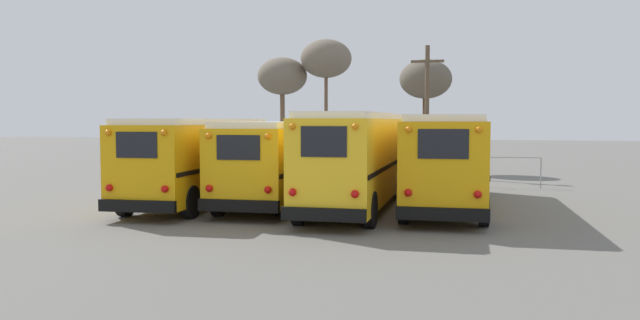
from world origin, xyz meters
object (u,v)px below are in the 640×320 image
(utility_pole, at_px, (427,108))
(bare_tree_1, at_px, (326,59))
(school_bus_2, at_px, (358,156))
(bare_tree_0, at_px, (426,80))
(school_bus_1, at_px, (282,159))
(school_bus_3, at_px, (446,157))
(school_bus_0, at_px, (202,157))
(bare_tree_2, at_px, (282,77))

(utility_pole, height_order, bare_tree_1, bare_tree_1)
(school_bus_2, distance_m, bare_tree_0, 16.78)
(utility_pole, relative_size, bare_tree_0, 1.07)
(utility_pole, bearing_deg, school_bus_1, -109.80)
(bare_tree_0, bearing_deg, school_bus_3, -83.43)
(school_bus_2, relative_size, bare_tree_1, 1.19)
(school_bus_1, xyz_separation_m, utility_pole, (4.52, 12.56, 2.13))
(school_bus_0, bearing_deg, school_bus_1, 9.98)
(school_bus_0, relative_size, bare_tree_0, 1.53)
(bare_tree_0, distance_m, bare_tree_1, 11.03)
(school_bus_1, xyz_separation_m, bare_tree_1, (-3.59, 23.19, 5.96))
(school_bus_2, xyz_separation_m, school_bus_3, (3.00, 1.01, -0.05))
(school_bus_0, distance_m, school_bus_1, 3.04)
(school_bus_2, distance_m, utility_pole, 13.40)
(school_bus_1, bearing_deg, school_bus_3, 3.77)
(school_bus_0, bearing_deg, bare_tree_1, 91.44)
(school_bus_2, xyz_separation_m, bare_tree_0, (1.23, 16.32, 3.67))
(bare_tree_2, bearing_deg, school_bus_2, -67.30)
(school_bus_0, xyz_separation_m, bare_tree_0, (7.22, 16.24, 3.77))
(bare_tree_1, bearing_deg, school_bus_1, -81.20)
(bare_tree_0, bearing_deg, school_bus_0, -113.97)
(utility_pole, bearing_deg, bare_tree_1, 127.33)
(school_bus_3, distance_m, bare_tree_2, 26.83)
(utility_pole, bearing_deg, bare_tree_0, 95.36)
(school_bus_2, height_order, bare_tree_0, bare_tree_0)
(utility_pole, xyz_separation_m, bare_tree_2, (-11.57, 10.83, 2.59))
(school_bus_1, bearing_deg, bare_tree_1, 98.80)
(school_bus_0, distance_m, bare_tree_2, 24.70)
(bare_tree_1, xyz_separation_m, bare_tree_2, (-3.46, 0.20, -1.24))
(bare_tree_1, bearing_deg, bare_tree_0, -43.75)
(school_bus_3, xyz_separation_m, utility_pole, (-1.47, 12.16, 2.03))
(school_bus_2, bearing_deg, school_bus_3, 18.58)
(utility_pole, bearing_deg, bare_tree_2, 136.87)
(utility_pole, distance_m, bare_tree_2, 16.06)
(school_bus_0, bearing_deg, school_bus_3, 5.86)
(school_bus_1, xyz_separation_m, bare_tree_0, (4.22, 15.71, 3.83))
(school_bus_0, height_order, utility_pole, utility_pole)
(school_bus_0, relative_size, bare_tree_1, 1.13)
(school_bus_3, bearing_deg, school_bus_2, -161.42)
(bare_tree_0, bearing_deg, school_bus_2, -94.31)
(utility_pole, distance_m, bare_tree_1, 13.91)
(school_bus_2, bearing_deg, school_bus_0, 179.19)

